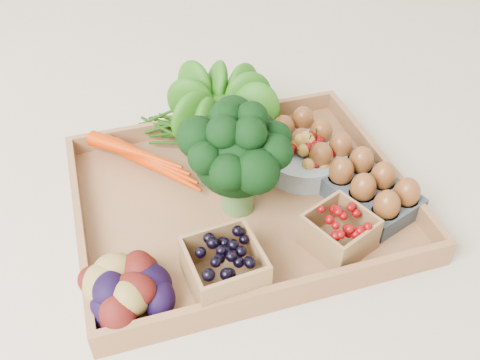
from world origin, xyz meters
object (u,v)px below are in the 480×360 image
object	(u,v)px
egg_carton	(339,172)
broccoli	(238,175)
tray	(240,202)
cherry_bowl	(304,158)

from	to	relation	value
egg_carton	broccoli	bearing A→B (deg)	164.88
tray	broccoli	distance (m)	0.08
tray	broccoli	size ratio (longest dim) A/B	3.00
tray	cherry_bowl	distance (m)	0.15
tray	cherry_bowl	size ratio (longest dim) A/B	3.56
cherry_bowl	broccoli	bearing A→B (deg)	-156.17
cherry_bowl	egg_carton	xyz separation A→B (m)	(0.05, -0.05, -0.00)
egg_carton	cherry_bowl	bearing A→B (deg)	113.09
tray	egg_carton	xyz separation A→B (m)	(0.18, -0.00, 0.03)
egg_carton	tray	bearing A→B (deg)	159.94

